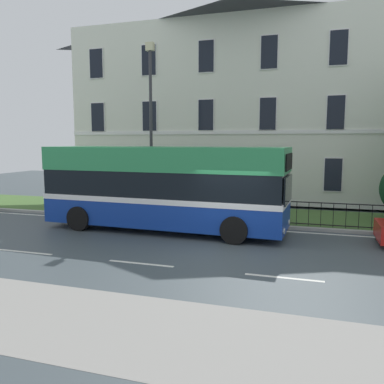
{
  "coord_description": "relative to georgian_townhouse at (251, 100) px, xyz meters",
  "views": [
    {
      "loc": [
        2.72,
        -11.92,
        3.47
      ],
      "look_at": [
        -2.63,
        5.07,
        1.21
      ],
      "focal_mm": 37.42,
      "sensor_mm": 36.0,
      "label": 1
    }
  ],
  "objects": [
    {
      "name": "iron_verge_railing",
      "position": [
        -0.0,
        -9.49,
        -5.43
      ],
      "size": [
        13.48,
        0.04,
        0.97
      ],
      "color": "black",
      "rests_on": "ground_plane"
    },
    {
      "name": "ground_plane",
      "position": [
        1.49,
        -13.12,
        -6.08
      ],
      "size": [
        60.0,
        56.0,
        0.18
      ],
      "color": "#3D474C"
    },
    {
      "name": "georgian_townhouse",
      "position": [
        0.0,
        0.0,
        0.0
      ],
      "size": [
        20.26,
        9.41,
        11.81
      ],
      "color": "silver",
      "rests_on": "ground_plane"
    },
    {
      "name": "street_lamp_post",
      "position": [
        -3.18,
        -8.62,
        -1.55
      ],
      "size": [
        0.36,
        0.24,
        7.76
      ],
      "color": "#333338",
      "rests_on": "ground_plane"
    },
    {
      "name": "single_decker_bus",
      "position": [
        -1.46,
        -11.41,
        -4.34
      ],
      "size": [
        9.55,
        2.94,
        3.26
      ],
      "rotation": [
        0.0,
        0.0,
        -0.04
      ],
      "color": "navy",
      "rests_on": "ground_plane"
    }
  ]
}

